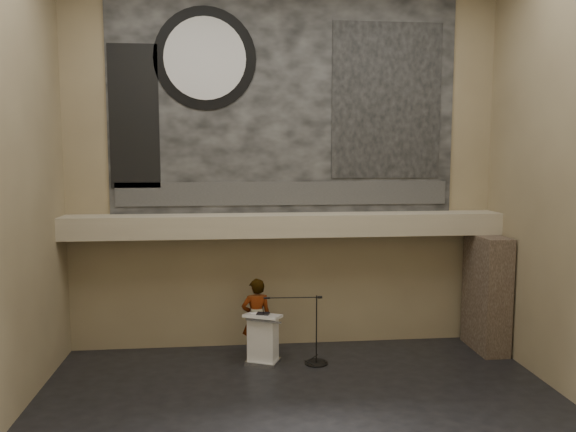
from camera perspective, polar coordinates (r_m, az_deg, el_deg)
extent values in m
plane|color=black|center=(10.26, 1.93, -20.16)|extent=(10.00, 10.00, 0.00)
cube|color=#7C6C4E|center=(13.16, -0.36, 4.94)|extent=(10.00, 0.02, 8.50)
cube|color=#7C6C4E|center=(5.26, 8.01, 2.62)|extent=(10.00, 0.02, 8.50)
cube|color=tan|center=(12.86, -0.18, -0.91)|extent=(10.00, 0.80, 0.50)
cylinder|color=#B2893D|center=(12.79, -7.31, -2.27)|extent=(0.04, 0.04, 0.06)
cylinder|color=#B2893D|center=(13.17, 8.10, -2.03)|extent=(0.04, 0.04, 0.06)
cube|color=black|center=(13.17, -0.35, 11.26)|extent=(8.00, 0.05, 5.00)
cube|color=#303030|center=(13.12, -0.32, 2.31)|extent=(7.76, 0.02, 0.55)
cylinder|color=black|center=(13.20, -8.43, 15.55)|extent=(2.30, 0.02, 2.30)
cylinder|color=silver|center=(13.18, -8.44, 15.56)|extent=(1.84, 0.02, 1.84)
cube|color=black|center=(13.58, 10.01, 11.44)|extent=(2.60, 0.02, 3.60)
cube|color=black|center=(13.22, -15.38, 9.70)|extent=(1.10, 0.02, 3.20)
cube|color=#3D2F25|center=(13.97, 19.52, -7.36)|extent=(0.60, 1.40, 2.70)
cube|color=silver|center=(12.73, -2.55, -14.53)|extent=(0.83, 0.74, 0.08)
cube|color=white|center=(12.56, -2.56, -12.31)|extent=(0.71, 0.61, 0.96)
cube|color=white|center=(12.38, -2.57, -10.10)|extent=(0.91, 0.80, 0.13)
cube|color=black|center=(12.36, -2.56, -9.91)|extent=(0.31, 0.27, 0.04)
cube|color=silver|center=(12.39, -3.08, -9.93)|extent=(0.33, 0.39, 0.00)
imported|color=silver|center=(12.74, -3.23, -10.37)|extent=(0.71, 0.51, 1.83)
cylinder|color=black|center=(12.73, 2.89, -14.67)|extent=(0.52, 0.52, 0.02)
cylinder|color=black|center=(12.48, 2.91, -11.46)|extent=(0.03, 0.03, 1.52)
cylinder|color=black|center=(12.23, 0.38, -8.29)|extent=(1.20, 0.07, 0.02)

